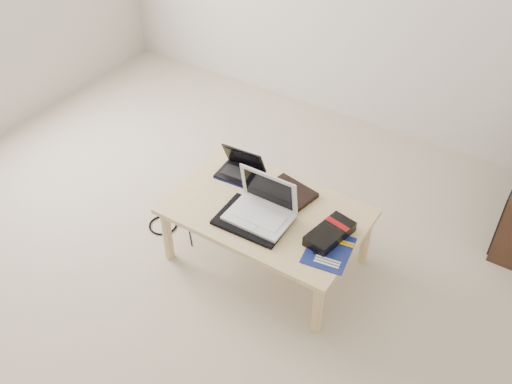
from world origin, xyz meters
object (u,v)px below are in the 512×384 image
Objects in this scene: coffee_table at (266,216)px; white_laptop at (262,207)px; netbook at (241,169)px; gpu_box at (330,234)px.

coffee_table is 0.14m from white_laptop.
coffee_table is at bearing -32.28° from netbook.
coffee_table is at bearing 100.45° from white_laptop.
gpu_box is at bearing -15.77° from netbook.
gpu_box is (0.39, 0.06, -0.04)m from white_laptop.
white_laptop reaches higher than gpu_box.
netbook is 0.72m from gpu_box.
white_laptop is at bearing -39.27° from netbook.
coffee_table is 0.41m from gpu_box.
coffee_table is 0.36m from netbook.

